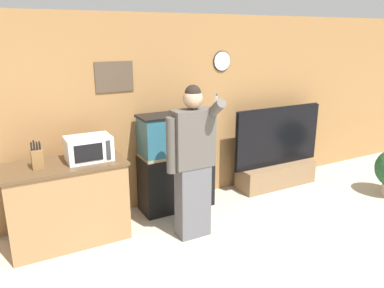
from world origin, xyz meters
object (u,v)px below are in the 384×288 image
(counter_island, at_px, (68,202))
(tv_on_stand, at_px, (277,163))
(microwave, at_px, (89,148))
(aquarium_on_stand, at_px, (176,162))
(knife_block, at_px, (37,159))
(person_standing, at_px, (192,161))

(counter_island, height_order, tv_on_stand, tv_on_stand)
(microwave, height_order, aquarium_on_stand, aquarium_on_stand)
(knife_block, relative_size, aquarium_on_stand, 0.23)
(tv_on_stand, bearing_deg, knife_block, -176.96)
(knife_block, xyz_separation_m, person_standing, (1.58, -0.54, -0.12))
(microwave, relative_size, person_standing, 0.27)
(aquarium_on_stand, bearing_deg, tv_on_stand, -1.48)
(counter_island, distance_m, microwave, 0.68)
(tv_on_stand, bearing_deg, aquarium_on_stand, 178.52)
(microwave, xyz_separation_m, aquarium_on_stand, (1.20, 0.21, -0.43))
(knife_block, bearing_deg, aquarium_on_stand, 7.50)
(counter_island, distance_m, knife_block, 0.65)
(counter_island, distance_m, aquarium_on_stand, 1.51)
(tv_on_stand, bearing_deg, person_standing, -159.11)
(aquarium_on_stand, height_order, person_standing, person_standing)
(aquarium_on_stand, relative_size, person_standing, 0.74)
(knife_block, distance_m, tv_on_stand, 3.57)
(microwave, relative_size, knife_block, 1.64)
(knife_block, xyz_separation_m, tv_on_stand, (3.49, 0.19, -0.70))
(tv_on_stand, height_order, person_standing, person_standing)
(aquarium_on_stand, bearing_deg, knife_block, -172.50)
(counter_island, distance_m, person_standing, 1.51)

